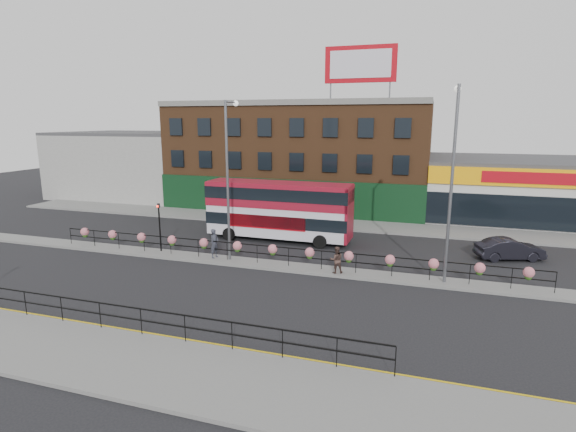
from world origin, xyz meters
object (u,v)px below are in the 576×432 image
(pedestrian_a, at_px, (215,243))
(lamp_column_west, at_px, (229,167))
(double_decker_bus, at_px, (279,205))
(lamp_column_east, at_px, (453,168))
(car, at_px, (510,249))
(pedestrian_b, at_px, (336,260))

(pedestrian_a, bearing_deg, lamp_column_west, -65.53)
(double_decker_bus, distance_m, lamp_column_east, 13.17)
(car, height_order, lamp_column_east, lamp_column_east)
(car, distance_m, lamp_column_west, 18.28)
(pedestrian_b, bearing_deg, pedestrian_a, -25.09)
(pedestrian_a, height_order, lamp_column_west, lamp_column_west)
(car, bearing_deg, lamp_column_east, 125.89)
(pedestrian_a, xyz_separation_m, lamp_column_east, (13.68, 0.06, 5.15))
(double_decker_bus, relative_size, car, 2.44)
(pedestrian_b, bearing_deg, double_decker_bus, -69.59)
(pedestrian_b, bearing_deg, lamp_column_east, 164.62)
(double_decker_bus, relative_size, lamp_column_west, 1.10)
(pedestrian_a, bearing_deg, car, -58.47)
(car, bearing_deg, lamp_column_west, 89.31)
(double_decker_bus, relative_size, pedestrian_a, 5.77)
(double_decker_bus, relative_size, pedestrian_b, 6.83)
(pedestrian_a, relative_size, lamp_column_east, 0.18)
(double_decker_bus, relative_size, lamp_column_east, 1.03)
(pedestrian_b, bearing_deg, car, -168.48)
(pedestrian_a, distance_m, pedestrian_b, 7.89)
(lamp_column_east, bearing_deg, pedestrian_b, -174.16)
(pedestrian_b, distance_m, lamp_column_west, 8.47)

